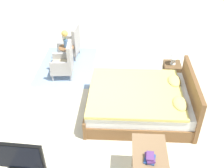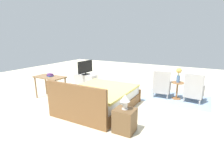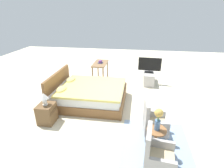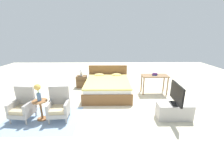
{
  "view_description": "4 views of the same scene",
  "coord_description": "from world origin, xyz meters",
  "px_view_note": "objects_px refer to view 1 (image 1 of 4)",
  "views": [
    {
      "loc": [
        4.4,
        0.54,
        3.84
      ],
      "look_at": [
        0.19,
        0.34,
        0.81
      ],
      "focal_mm": 42.0,
      "sensor_mm": 36.0,
      "label": 1
    },
    {
      "loc": [
        -2.52,
        4.89,
        2.01
      ],
      "look_at": [
        0.05,
        0.2,
        0.56
      ],
      "focal_mm": 28.0,
      "sensor_mm": 36.0,
      "label": 2
    },
    {
      "loc": [
        -4.68,
        -0.52,
        2.8
      ],
      "look_at": [
        0.32,
        0.24,
        0.59
      ],
      "focal_mm": 28.0,
      "sensor_mm": 36.0,
      "label": 3
    },
    {
      "loc": [
        0.18,
        -4.75,
        2.31
      ],
      "look_at": [
        0.25,
        0.33,
        0.61
      ],
      "focal_mm": 24.0,
      "sensor_mm": 36.0,
      "label": 4
    }
  ],
  "objects_px": {
    "armchair_by_window_left": "(71,45)",
    "book_stack": "(150,158)",
    "vanity_desk": "(150,165)",
    "bed": "(141,101)",
    "armchair_by_window_right": "(64,63)",
    "flower_vase": "(65,37)",
    "tv_flatscreen": "(15,157)",
    "nightstand": "(171,73)",
    "side_table": "(67,54)",
    "table_lamp": "(174,56)"
  },
  "relations": [
    {
      "from": "armchair_by_window_right",
      "to": "vanity_desk",
      "type": "distance_m",
      "value": 3.76
    },
    {
      "from": "bed",
      "to": "armchair_by_window_left",
      "type": "xyz_separation_m",
      "value": [
        -2.34,
        -1.91,
        0.09
      ]
    },
    {
      "from": "vanity_desk",
      "to": "book_stack",
      "type": "xyz_separation_m",
      "value": [
        -0.01,
        -0.01,
        0.16
      ]
    },
    {
      "from": "flower_vase",
      "to": "vanity_desk",
      "type": "bearing_deg",
      "value": 27.71
    },
    {
      "from": "tv_flatscreen",
      "to": "armchair_by_window_left",
      "type": "bearing_deg",
      "value": 179.54
    },
    {
      "from": "flower_vase",
      "to": "book_stack",
      "type": "distance_m",
      "value": 4.19
    },
    {
      "from": "side_table",
      "to": "tv_flatscreen",
      "type": "distance_m",
      "value": 3.78
    },
    {
      "from": "side_table",
      "to": "flower_vase",
      "type": "bearing_deg",
      "value": 0.0
    },
    {
      "from": "bed",
      "to": "tv_flatscreen",
      "type": "xyz_separation_m",
      "value": [
        1.92,
        -1.94,
        0.46
      ]
    },
    {
      "from": "armchair_by_window_right",
      "to": "tv_flatscreen",
      "type": "distance_m",
      "value": 3.28
    },
    {
      "from": "nightstand",
      "to": "vanity_desk",
      "type": "xyz_separation_m",
      "value": [
        3.07,
        -0.77,
        0.38
      ]
    },
    {
      "from": "flower_vase",
      "to": "table_lamp",
      "type": "bearing_deg",
      "value": 76.66
    },
    {
      "from": "side_table",
      "to": "vanity_desk",
      "type": "bearing_deg",
      "value": 27.71
    },
    {
      "from": "side_table",
      "to": "flower_vase",
      "type": "height_order",
      "value": "flower_vase"
    },
    {
      "from": "armchair_by_window_right",
      "to": "bed",
      "type": "bearing_deg",
      "value": 55.0
    },
    {
      "from": "bed",
      "to": "side_table",
      "type": "xyz_separation_m",
      "value": [
        -1.84,
        -1.93,
        0.06
      ]
    },
    {
      "from": "bed",
      "to": "armchair_by_window_left",
      "type": "distance_m",
      "value": 3.02
    },
    {
      "from": "bed",
      "to": "vanity_desk",
      "type": "bearing_deg",
      "value": 0.85
    },
    {
      "from": "armchair_by_window_left",
      "to": "side_table",
      "type": "height_order",
      "value": "armchair_by_window_left"
    },
    {
      "from": "flower_vase",
      "to": "table_lamp",
      "type": "xyz_separation_m",
      "value": [
        0.65,
        2.73,
        -0.13
      ]
    },
    {
      "from": "table_lamp",
      "to": "bed",
      "type": "bearing_deg",
      "value": -34.0
    },
    {
      "from": "side_table",
      "to": "bed",
      "type": "bearing_deg",
      "value": 46.37
    },
    {
      "from": "table_lamp",
      "to": "tv_flatscreen",
      "type": "distance_m",
      "value": 4.15
    },
    {
      "from": "tv_flatscreen",
      "to": "bed",
      "type": "bearing_deg",
      "value": 134.7
    },
    {
      "from": "bed",
      "to": "vanity_desk",
      "type": "height_order",
      "value": "bed"
    },
    {
      "from": "side_table",
      "to": "nightstand",
      "type": "xyz_separation_m",
      "value": [
        0.65,
        2.73,
        -0.1
      ]
    },
    {
      "from": "bed",
      "to": "armchair_by_window_right",
      "type": "relative_size",
      "value": 2.36
    },
    {
      "from": "armchair_by_window_right",
      "to": "flower_vase",
      "type": "distance_m",
      "value": 0.7
    },
    {
      "from": "bed",
      "to": "flower_vase",
      "type": "xyz_separation_m",
      "value": [
        -1.84,
        -1.93,
        0.57
      ]
    },
    {
      "from": "tv_flatscreen",
      "to": "vanity_desk",
      "type": "relative_size",
      "value": 0.84
    },
    {
      "from": "armchair_by_window_right",
      "to": "table_lamp",
      "type": "distance_m",
      "value": 2.74
    },
    {
      "from": "side_table",
      "to": "book_stack",
      "type": "distance_m",
      "value": 4.21
    },
    {
      "from": "flower_vase",
      "to": "book_stack",
      "type": "relative_size",
      "value": 2.21
    },
    {
      "from": "flower_vase",
      "to": "tv_flatscreen",
      "type": "distance_m",
      "value": 3.76
    },
    {
      "from": "bed",
      "to": "armchair_by_window_left",
      "type": "relative_size",
      "value": 2.36
    },
    {
      "from": "armchair_by_window_left",
      "to": "armchair_by_window_right",
      "type": "distance_m",
      "value": 1.0
    },
    {
      "from": "armchair_by_window_right",
      "to": "tv_flatscreen",
      "type": "bearing_deg",
      "value": -0.61
    },
    {
      "from": "nightstand",
      "to": "tv_flatscreen",
      "type": "relative_size",
      "value": 0.6
    },
    {
      "from": "nightstand",
      "to": "vanity_desk",
      "type": "height_order",
      "value": "vanity_desk"
    },
    {
      "from": "nightstand",
      "to": "vanity_desk",
      "type": "relative_size",
      "value": 0.51
    },
    {
      "from": "bed",
      "to": "armchair_by_window_right",
      "type": "distance_m",
      "value": 2.33
    },
    {
      "from": "flower_vase",
      "to": "vanity_desk",
      "type": "xyz_separation_m",
      "value": [
        3.72,
        1.95,
        -0.23
      ]
    },
    {
      "from": "nightstand",
      "to": "vanity_desk",
      "type": "distance_m",
      "value": 3.19
    },
    {
      "from": "flower_vase",
      "to": "vanity_desk",
      "type": "height_order",
      "value": "flower_vase"
    },
    {
      "from": "table_lamp",
      "to": "nightstand",
      "type": "bearing_deg",
      "value": -90.0
    },
    {
      "from": "table_lamp",
      "to": "vanity_desk",
      "type": "height_order",
      "value": "table_lamp"
    },
    {
      "from": "nightstand",
      "to": "armchair_by_window_left",
      "type": "bearing_deg",
      "value": -112.97
    },
    {
      "from": "table_lamp",
      "to": "tv_flatscreen",
      "type": "bearing_deg",
      "value": -41.41
    },
    {
      "from": "armchair_by_window_left",
      "to": "book_stack",
      "type": "bearing_deg",
      "value": 24.52
    },
    {
      "from": "side_table",
      "to": "table_lamp",
      "type": "relative_size",
      "value": 1.75
    }
  ]
}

